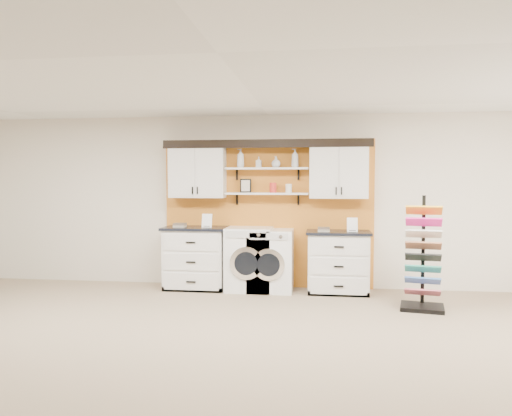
# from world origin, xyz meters

# --- Properties ---
(floor) EXTENTS (10.00, 10.00, 0.00)m
(floor) POSITION_xyz_m (0.00, 0.00, 0.00)
(floor) COLOR gray
(floor) RESTS_ON ground
(ceiling) EXTENTS (10.00, 10.00, 0.00)m
(ceiling) POSITION_xyz_m (0.00, 0.00, 2.80)
(ceiling) COLOR white
(ceiling) RESTS_ON wall_back
(wall_back) EXTENTS (10.00, 0.00, 10.00)m
(wall_back) POSITION_xyz_m (0.00, 4.00, 1.40)
(wall_back) COLOR beige
(wall_back) RESTS_ON floor
(accent_panel) EXTENTS (3.40, 0.07, 2.40)m
(accent_panel) POSITION_xyz_m (0.00, 3.96, 1.20)
(accent_panel) COLOR orange
(accent_panel) RESTS_ON wall_back
(upper_cabinet_left) EXTENTS (0.90, 0.35, 0.84)m
(upper_cabinet_left) POSITION_xyz_m (-1.13, 3.79, 1.88)
(upper_cabinet_left) COLOR white
(upper_cabinet_left) RESTS_ON wall_back
(upper_cabinet_right) EXTENTS (0.90, 0.35, 0.84)m
(upper_cabinet_right) POSITION_xyz_m (1.13, 3.79, 1.88)
(upper_cabinet_right) COLOR white
(upper_cabinet_right) RESTS_ON wall_back
(shelf_lower) EXTENTS (1.32, 0.28, 0.03)m
(shelf_lower) POSITION_xyz_m (0.00, 3.80, 1.53)
(shelf_lower) COLOR white
(shelf_lower) RESTS_ON wall_back
(shelf_upper) EXTENTS (1.32, 0.28, 0.03)m
(shelf_upper) POSITION_xyz_m (0.00, 3.80, 1.93)
(shelf_upper) COLOR white
(shelf_upper) RESTS_ON wall_back
(crown_molding) EXTENTS (3.30, 0.41, 0.13)m
(crown_molding) POSITION_xyz_m (0.00, 3.81, 2.33)
(crown_molding) COLOR black
(crown_molding) RESTS_ON wall_back
(picture_frame) EXTENTS (0.18, 0.02, 0.22)m
(picture_frame) POSITION_xyz_m (-0.35, 3.85, 1.66)
(picture_frame) COLOR black
(picture_frame) RESTS_ON shelf_lower
(canister_red) EXTENTS (0.11, 0.11, 0.16)m
(canister_red) POSITION_xyz_m (0.10, 3.80, 1.62)
(canister_red) COLOR red
(canister_red) RESTS_ON shelf_lower
(canister_cream) EXTENTS (0.10, 0.10, 0.14)m
(canister_cream) POSITION_xyz_m (0.35, 3.80, 1.61)
(canister_cream) COLOR silver
(canister_cream) RESTS_ON shelf_lower
(base_cabinet_left) EXTENTS (1.02, 0.66, 1.00)m
(base_cabinet_left) POSITION_xyz_m (-1.13, 3.64, 0.50)
(base_cabinet_left) COLOR white
(base_cabinet_left) RESTS_ON floor
(base_cabinet_right) EXTENTS (0.98, 0.66, 0.96)m
(base_cabinet_right) POSITION_xyz_m (1.13, 3.64, 0.48)
(base_cabinet_right) COLOR white
(base_cabinet_right) RESTS_ON floor
(washer) EXTENTS (0.71, 0.71, 1.00)m
(washer) POSITION_xyz_m (-0.26, 3.64, 0.50)
(washer) COLOR white
(washer) RESTS_ON floor
(dryer) EXTENTS (0.69, 0.71, 0.97)m
(dryer) POSITION_xyz_m (0.08, 3.64, 0.48)
(dryer) COLOR white
(dryer) RESTS_ON floor
(sample_rack) EXTENTS (0.64, 0.56, 1.54)m
(sample_rack) POSITION_xyz_m (2.23, 2.78, 0.50)
(sample_rack) COLOR black
(sample_rack) RESTS_ON floor
(soap_bottle_a) EXTENTS (0.13, 0.13, 0.30)m
(soap_bottle_a) POSITION_xyz_m (-0.42, 3.80, 2.09)
(soap_bottle_a) COLOR silver
(soap_bottle_a) RESTS_ON shelf_upper
(soap_bottle_b) EXTENTS (0.09, 0.09, 0.17)m
(soap_bottle_b) POSITION_xyz_m (-0.13, 3.80, 2.03)
(soap_bottle_b) COLOR silver
(soap_bottle_b) RESTS_ON shelf_upper
(soap_bottle_c) EXTENTS (0.17, 0.17, 0.18)m
(soap_bottle_c) POSITION_xyz_m (0.15, 3.80, 2.03)
(soap_bottle_c) COLOR silver
(soap_bottle_c) RESTS_ON shelf_upper
(soap_bottle_d) EXTENTS (0.15, 0.15, 0.29)m
(soap_bottle_d) POSITION_xyz_m (0.45, 3.80, 2.09)
(soap_bottle_d) COLOR silver
(soap_bottle_d) RESTS_ON shelf_upper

